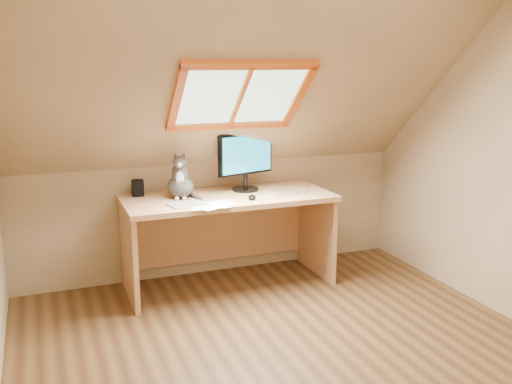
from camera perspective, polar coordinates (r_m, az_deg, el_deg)
name	(u,v)px	position (r m, az deg, el deg)	size (l,w,h in m)	color
ground	(296,361)	(3.81, 4.02, -16.54)	(3.50, 3.50, 0.00)	brown
room_shell	(307,141)	(3.26, 5.11, 5.12)	(3.52, 3.52, 2.41)	tan
desk	(226,220)	(4.85, -3.07, -2.84)	(1.73, 0.75, 0.79)	tan
monitor	(246,158)	(4.85, -1.04, 3.43)	(0.53, 0.23, 0.49)	black
cat	(180,181)	(4.66, -7.58, 1.09)	(0.27, 0.30, 0.39)	#4C4543
desk_speaker	(138,188)	(4.79, -11.74, 0.40)	(0.09, 0.09, 0.13)	black
graphics_tablet	(187,204)	(4.43, -6.90, -1.23)	(0.27, 0.19, 0.01)	#B2B2B7
mouse	(252,197)	(4.58, -0.40, -0.52)	(0.06, 0.11, 0.03)	black
papers	(218,204)	(4.44, -3.85, -1.20)	(0.35, 0.30, 0.01)	white
cables	(285,193)	(4.78, 2.96, -0.13)	(0.51, 0.26, 0.01)	silver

